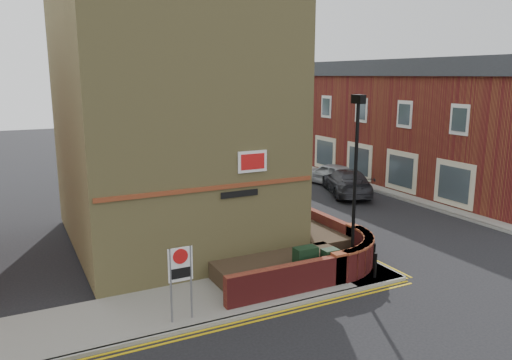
% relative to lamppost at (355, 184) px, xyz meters
% --- Properties ---
extents(ground, '(120.00, 120.00, 0.00)m').
position_rel_lamppost_xyz_m(ground, '(-1.60, -1.20, -3.34)').
color(ground, black).
rests_on(ground, ground).
extents(pavement_corner, '(13.00, 3.00, 0.12)m').
position_rel_lamppost_xyz_m(pavement_corner, '(-5.10, 0.30, -3.28)').
color(pavement_corner, gray).
rests_on(pavement_corner, ground).
extents(pavement_main, '(2.00, 32.00, 0.12)m').
position_rel_lamppost_xyz_m(pavement_main, '(0.40, 14.80, -3.28)').
color(pavement_main, gray).
rests_on(pavement_main, ground).
extents(pavement_far, '(4.00, 40.00, 0.12)m').
position_rel_lamppost_xyz_m(pavement_far, '(11.40, 11.80, -3.28)').
color(pavement_far, gray).
rests_on(pavement_far, ground).
extents(kerb_side, '(13.00, 0.15, 0.12)m').
position_rel_lamppost_xyz_m(kerb_side, '(-5.10, -1.20, -3.28)').
color(kerb_side, gray).
rests_on(kerb_side, ground).
extents(kerb_main_near, '(0.15, 32.00, 0.12)m').
position_rel_lamppost_xyz_m(kerb_main_near, '(1.40, 14.80, -3.28)').
color(kerb_main_near, gray).
rests_on(kerb_main_near, ground).
extents(kerb_main_far, '(0.15, 40.00, 0.12)m').
position_rel_lamppost_xyz_m(kerb_main_far, '(9.40, 11.80, -3.28)').
color(kerb_main_far, gray).
rests_on(kerb_main_far, ground).
extents(yellow_lines_side, '(13.00, 0.28, 0.01)m').
position_rel_lamppost_xyz_m(yellow_lines_side, '(-5.10, -1.45, -3.34)').
color(yellow_lines_side, gold).
rests_on(yellow_lines_side, ground).
extents(yellow_lines_main, '(0.28, 32.00, 0.01)m').
position_rel_lamppost_xyz_m(yellow_lines_main, '(1.65, 14.80, -3.34)').
color(yellow_lines_main, gold).
rests_on(yellow_lines_main, ground).
extents(corner_building, '(8.95, 10.40, 13.60)m').
position_rel_lamppost_xyz_m(corner_building, '(-4.44, 6.80, 2.88)').
color(corner_building, tan).
rests_on(corner_building, ground).
extents(garden_wall, '(6.80, 6.00, 1.20)m').
position_rel_lamppost_xyz_m(garden_wall, '(-1.60, 1.30, -3.34)').
color(garden_wall, maroon).
rests_on(garden_wall, ground).
extents(lamppost, '(0.25, 0.50, 6.30)m').
position_rel_lamppost_xyz_m(lamppost, '(0.00, 0.00, 0.00)').
color(lamppost, black).
rests_on(lamppost, pavement_corner).
extents(utility_cabinet_large, '(0.80, 0.45, 1.20)m').
position_rel_lamppost_xyz_m(utility_cabinet_large, '(-1.90, 0.10, -2.62)').
color(utility_cabinet_large, black).
rests_on(utility_cabinet_large, pavement_corner).
extents(utility_cabinet_small, '(0.55, 0.40, 1.10)m').
position_rel_lamppost_xyz_m(utility_cabinet_small, '(-1.10, -0.20, -2.67)').
color(utility_cabinet_small, black).
rests_on(utility_cabinet_small, pavement_corner).
extents(bollard_near, '(0.11, 0.11, 0.90)m').
position_rel_lamppost_xyz_m(bollard_near, '(0.40, -0.80, -2.77)').
color(bollard_near, black).
rests_on(bollard_near, pavement_corner).
extents(bollard_far, '(0.11, 0.11, 0.90)m').
position_rel_lamppost_xyz_m(bollard_far, '(1.00, -0.00, -2.77)').
color(bollard_far, black).
rests_on(bollard_far, pavement_corner).
extents(zone_sign, '(0.72, 0.07, 2.20)m').
position_rel_lamppost_xyz_m(zone_sign, '(-6.60, -0.70, -1.70)').
color(zone_sign, slate).
rests_on(zone_sign, pavement_corner).
extents(far_terrace, '(5.40, 30.40, 8.00)m').
position_rel_lamppost_xyz_m(far_terrace, '(12.90, 15.80, 0.70)').
color(far_terrace, maroon).
rests_on(far_terrace, ground).
extents(far_terrace_cream, '(5.40, 12.40, 8.00)m').
position_rel_lamppost_xyz_m(far_terrace_cream, '(12.90, 36.80, 0.71)').
color(far_terrace_cream, beige).
rests_on(far_terrace_cream, ground).
extents(tree_near, '(3.64, 3.65, 6.70)m').
position_rel_lamppost_xyz_m(tree_near, '(0.40, 12.85, 1.36)').
color(tree_near, '#382B1E').
rests_on(tree_near, pavement_main).
extents(tree_mid, '(4.03, 4.03, 7.42)m').
position_rel_lamppost_xyz_m(tree_mid, '(0.40, 20.85, 1.85)').
color(tree_mid, '#382B1E').
rests_on(tree_mid, pavement_main).
extents(tree_far, '(3.81, 3.81, 7.00)m').
position_rel_lamppost_xyz_m(tree_far, '(0.40, 28.85, 1.57)').
color(tree_far, '#382B1E').
rests_on(tree_far, pavement_main).
extents(traffic_light_assembly, '(0.20, 0.16, 4.20)m').
position_rel_lamppost_xyz_m(traffic_light_assembly, '(0.80, 23.80, -0.56)').
color(traffic_light_assembly, black).
rests_on(traffic_light_assembly, pavement_main).
extents(silver_car_near, '(2.28, 4.09, 1.28)m').
position_rel_lamppost_xyz_m(silver_car_near, '(2.14, 14.03, -2.71)').
color(silver_car_near, '#BABBC2').
rests_on(silver_car_near, ground).
extents(red_car_main, '(3.45, 5.68, 1.47)m').
position_rel_lamppost_xyz_m(red_car_main, '(3.19, 18.21, -2.61)').
color(red_car_main, maroon).
rests_on(red_car_main, ground).
extents(grey_car_far, '(4.08, 5.76, 1.55)m').
position_rel_lamppost_xyz_m(grey_car_far, '(7.40, 10.14, -2.57)').
color(grey_car_far, '#2E2E33').
rests_on(grey_car_far, ground).
extents(silver_car_far, '(2.44, 4.53, 1.46)m').
position_rel_lamppost_xyz_m(silver_car_far, '(8.06, 12.80, -2.61)').
color(silver_car_far, '#B6BABE').
rests_on(silver_car_far, ground).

